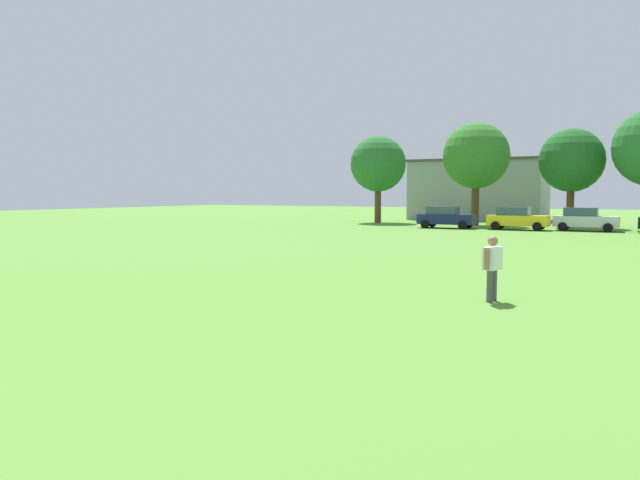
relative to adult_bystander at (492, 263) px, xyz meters
name	(u,v)px	position (x,y,z in m)	size (l,w,h in m)	color
ground_plane	(476,247)	(-4.14, 15.17, -0.98)	(160.00, 160.00, 0.00)	#568C33
adult_bystander	(492,263)	(0.00, 0.00, 0.00)	(0.41, 0.77, 1.65)	#4C4C51
parked_car_navy_0	(446,217)	(-10.23, 30.37, -0.12)	(4.30, 2.02, 1.68)	#141E4C
parked_car_yellow_1	(517,218)	(-4.97, 30.78, -0.12)	(4.30, 2.02, 1.68)	yellow
parked_car_silver_2	(585,219)	(-0.43, 31.60, -0.12)	(4.30, 2.02, 1.68)	silver
tree_far_left	(378,164)	(-18.32, 36.03, 4.37)	(5.09, 5.09, 7.93)	brown
tree_left	(476,156)	(-9.32, 35.80, 4.85)	(5.54, 5.54, 8.64)	brown
tree_center_left	(572,161)	(-1.93, 36.52, 4.30)	(5.02, 5.02, 7.82)	brown
house_left	(478,191)	(-11.75, 46.64, 1.93)	(12.97, 6.54, 5.81)	beige
house_right	(479,190)	(-11.69, 46.64, 2.09)	(13.51, 7.06, 6.12)	#9999A3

